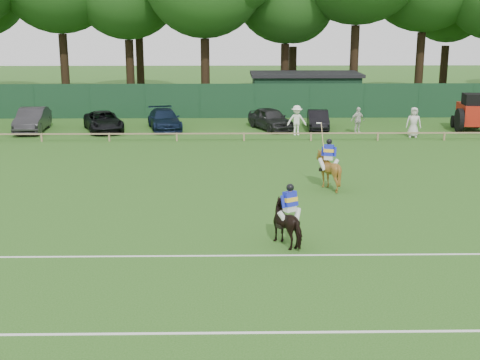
{
  "coord_description": "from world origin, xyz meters",
  "views": [
    {
      "loc": [
        0.11,
        -19.59,
        7.13
      ],
      "look_at": [
        0.5,
        3.0,
        1.4
      ],
      "focal_mm": 48.0,
      "sensor_mm": 36.0,
      "label": 1
    }
  ],
  "objects_px": {
    "spectator_left": "(297,120)",
    "tractor": "(471,113)",
    "sedan_grey": "(32,120)",
    "spectator_right": "(414,122)",
    "utility_shed": "(305,92)",
    "spectator_mid": "(358,120)",
    "sedan_navy": "(164,119)",
    "horse_chestnut": "(328,170)",
    "horse_dark": "(289,223)",
    "estate_black": "(318,120)",
    "suv_black": "(104,121)",
    "hatch_grey": "(271,119)"
  },
  "relations": [
    {
      "from": "spectator_left",
      "to": "tractor",
      "type": "xyz_separation_m",
      "value": [
        11.45,
        1.41,
        0.22
      ]
    },
    {
      "from": "sedan_grey",
      "to": "spectator_right",
      "type": "height_order",
      "value": "spectator_right"
    },
    {
      "from": "sedan_grey",
      "to": "tractor",
      "type": "height_order",
      "value": "tractor"
    },
    {
      "from": "spectator_right",
      "to": "utility_shed",
      "type": "height_order",
      "value": "utility_shed"
    },
    {
      "from": "spectator_mid",
      "to": "utility_shed",
      "type": "height_order",
      "value": "utility_shed"
    },
    {
      "from": "sedan_navy",
      "to": "horse_chestnut",
      "type": "bearing_deg",
      "value": -73.98
    },
    {
      "from": "horse_dark",
      "to": "horse_chestnut",
      "type": "xyz_separation_m",
      "value": [
        2.3,
        6.98,
        0.09
      ]
    },
    {
      "from": "utility_shed",
      "to": "estate_black",
      "type": "bearing_deg",
      "value": -90.26
    },
    {
      "from": "suv_black",
      "to": "sedan_navy",
      "type": "bearing_deg",
      "value": -10.94
    },
    {
      "from": "sedan_grey",
      "to": "suv_black",
      "type": "height_order",
      "value": "sedan_grey"
    },
    {
      "from": "horse_dark",
      "to": "spectator_mid",
      "type": "bearing_deg",
      "value": -138.93
    },
    {
      "from": "suv_black",
      "to": "sedan_navy",
      "type": "distance_m",
      "value": 3.91
    },
    {
      "from": "horse_chestnut",
      "to": "sedan_grey",
      "type": "xyz_separation_m",
      "value": [
        -16.88,
        14.52,
        -0.04
      ]
    },
    {
      "from": "spectator_left",
      "to": "utility_shed",
      "type": "distance_m",
      "value": 10.23
    },
    {
      "from": "horse_chestnut",
      "to": "suv_black",
      "type": "distance_m",
      "value": 19.1
    },
    {
      "from": "sedan_grey",
      "to": "tractor",
      "type": "bearing_deg",
      "value": -4.78
    },
    {
      "from": "tractor",
      "to": "horse_chestnut",
      "type": "bearing_deg",
      "value": -122.94
    },
    {
      "from": "sedan_grey",
      "to": "spectator_right",
      "type": "bearing_deg",
      "value": -10.26
    },
    {
      "from": "hatch_grey",
      "to": "tractor",
      "type": "relative_size",
      "value": 1.36
    },
    {
      "from": "spectator_right",
      "to": "estate_black",
      "type": "bearing_deg",
      "value": 162.07
    },
    {
      "from": "horse_dark",
      "to": "estate_black",
      "type": "xyz_separation_m",
      "value": [
        3.93,
        22.11,
        -0.1
      ]
    },
    {
      "from": "spectator_mid",
      "to": "spectator_right",
      "type": "relative_size",
      "value": 0.91
    },
    {
      "from": "horse_dark",
      "to": "tractor",
      "type": "relative_size",
      "value": 0.55
    },
    {
      "from": "sedan_grey",
      "to": "spectator_left",
      "type": "distance_m",
      "value": 16.94
    },
    {
      "from": "estate_black",
      "to": "spectator_right",
      "type": "distance_m",
      "value": 6.25
    },
    {
      "from": "sedan_navy",
      "to": "utility_shed",
      "type": "xyz_separation_m",
      "value": [
        10.12,
        7.87,
        0.87
      ]
    },
    {
      "from": "spectator_left",
      "to": "spectator_mid",
      "type": "relative_size",
      "value": 1.11
    },
    {
      "from": "spectator_right",
      "to": "suv_black",
      "type": "bearing_deg",
      "value": -176.09
    },
    {
      "from": "tractor",
      "to": "spectator_right",
      "type": "bearing_deg",
      "value": -146.9
    },
    {
      "from": "estate_black",
      "to": "tractor",
      "type": "relative_size",
      "value": 1.22
    },
    {
      "from": "hatch_grey",
      "to": "spectator_left",
      "type": "distance_m",
      "value": 2.59
    },
    {
      "from": "horse_dark",
      "to": "hatch_grey",
      "type": "height_order",
      "value": "horse_dark"
    },
    {
      "from": "horse_dark",
      "to": "spectator_right",
      "type": "relative_size",
      "value": 0.91
    },
    {
      "from": "suv_black",
      "to": "spectator_mid",
      "type": "height_order",
      "value": "spectator_mid"
    },
    {
      "from": "horse_dark",
      "to": "spectator_mid",
      "type": "distance_m",
      "value": 21.31
    },
    {
      "from": "horse_dark",
      "to": "suv_black",
      "type": "xyz_separation_m",
      "value": [
        -10.03,
        21.56,
        -0.08
      ]
    },
    {
      "from": "suv_black",
      "to": "estate_black",
      "type": "height_order",
      "value": "suv_black"
    },
    {
      "from": "estate_black",
      "to": "spectator_left",
      "type": "bearing_deg",
      "value": -122.98
    },
    {
      "from": "suv_black",
      "to": "spectator_mid",
      "type": "bearing_deg",
      "value": -23.47
    },
    {
      "from": "sedan_grey",
      "to": "spectator_mid",
      "type": "height_order",
      "value": "spectator_mid"
    },
    {
      "from": "spectator_left",
      "to": "sedan_grey",
      "type": "bearing_deg",
      "value": 171.91
    },
    {
      "from": "sedan_navy",
      "to": "tractor",
      "type": "bearing_deg",
      "value": -15.42
    },
    {
      "from": "spectator_mid",
      "to": "sedan_grey",
      "type": "bearing_deg",
      "value": 153.67
    },
    {
      "from": "sedan_grey",
      "to": "utility_shed",
      "type": "bearing_deg",
      "value": 20.17
    },
    {
      "from": "utility_shed",
      "to": "tractor",
      "type": "relative_size",
      "value": 2.75
    },
    {
      "from": "hatch_grey",
      "to": "suv_black",
      "type": "bearing_deg",
      "value": 159.1
    },
    {
      "from": "estate_black",
      "to": "tractor",
      "type": "bearing_deg",
      "value": -0.53
    },
    {
      "from": "tractor",
      "to": "utility_shed",
      "type": "bearing_deg",
      "value": 144.1
    },
    {
      "from": "suv_black",
      "to": "spectator_right",
      "type": "xyz_separation_m",
      "value": [
        19.4,
        -2.49,
        0.29
      ]
    },
    {
      "from": "suv_black",
      "to": "estate_black",
      "type": "xyz_separation_m",
      "value": [
        13.96,
        0.55,
        -0.02
      ]
    }
  ]
}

